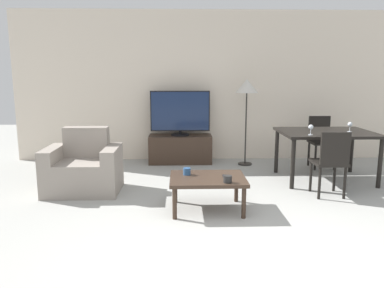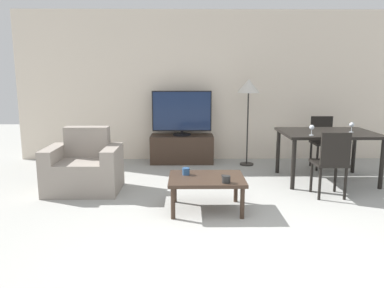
# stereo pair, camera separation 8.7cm
# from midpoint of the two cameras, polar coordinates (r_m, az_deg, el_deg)

# --- Properties ---
(ground_plane) EXTENTS (18.00, 18.00, 0.00)m
(ground_plane) POSITION_cam_midpoint_polar(r_m,az_deg,el_deg) (3.39, 8.16, -17.09)
(ground_plane) COLOR #9E9E99
(wall_back) EXTENTS (7.20, 0.06, 2.70)m
(wall_back) POSITION_cam_midpoint_polar(r_m,az_deg,el_deg) (6.94, 2.84, 8.74)
(wall_back) COLOR beige
(wall_back) RESTS_ON ground_plane
(armchair) EXTENTS (0.97, 0.72, 0.85)m
(armchair) POSITION_cam_midpoint_polar(r_m,az_deg,el_deg) (5.28, -16.63, -3.70)
(armchair) COLOR gray
(armchair) RESTS_ON ground_plane
(tv_stand) EXTENTS (1.12, 0.48, 0.50)m
(tv_stand) POSITION_cam_midpoint_polar(r_m,az_deg,el_deg) (6.74, -2.16, -0.75)
(tv_stand) COLOR #38281E
(tv_stand) RESTS_ON ground_plane
(tv) EXTENTS (1.05, 0.32, 0.79)m
(tv) POSITION_cam_midpoint_polar(r_m,az_deg,el_deg) (6.64, -2.20, 4.73)
(tv) COLOR black
(tv) RESTS_ON tv_stand
(coffee_table) EXTENTS (0.87, 0.67, 0.40)m
(coffee_table) POSITION_cam_midpoint_polar(r_m,az_deg,el_deg) (4.36, 1.82, -5.65)
(coffee_table) COLOR #38281E
(coffee_table) RESTS_ON ground_plane
(dining_table) EXTENTS (1.34, 1.00, 0.74)m
(dining_table) POSITION_cam_midpoint_polar(r_m,az_deg,el_deg) (5.88, 19.33, 1.09)
(dining_table) COLOR black
(dining_table) RESTS_ON ground_plane
(dining_chair_near) EXTENTS (0.40, 0.40, 0.87)m
(dining_chair_near) POSITION_cam_midpoint_polar(r_m,az_deg,el_deg) (5.09, 19.95, -2.29)
(dining_chair_near) COLOR black
(dining_chair_near) RESTS_ON ground_plane
(dining_chair_far) EXTENTS (0.40, 0.40, 0.87)m
(dining_chair_far) POSITION_cam_midpoint_polar(r_m,az_deg,el_deg) (6.73, 18.68, 0.79)
(dining_chair_far) COLOR black
(dining_chair_far) RESTS_ON ground_plane
(floor_lamp) EXTENTS (0.39, 0.39, 1.49)m
(floor_lamp) POSITION_cam_midpoint_polar(r_m,az_deg,el_deg) (6.50, 7.97, 8.19)
(floor_lamp) COLOR black
(floor_lamp) RESTS_ON ground_plane
(remote_primary) EXTENTS (0.04, 0.15, 0.02)m
(remote_primary) POSITION_cam_midpoint_polar(r_m,az_deg,el_deg) (4.33, 4.45, -5.01)
(remote_primary) COLOR black
(remote_primary) RESTS_ON coffee_table
(cup_white_near) EXTENTS (0.09, 0.09, 0.08)m
(cup_white_near) POSITION_cam_midpoint_polar(r_m,az_deg,el_deg) (4.43, -1.35, -4.20)
(cup_white_near) COLOR navy
(cup_white_near) RESTS_ON coffee_table
(cup_colored_far) EXTENTS (0.09, 0.09, 0.08)m
(cup_colored_far) POSITION_cam_midpoint_polar(r_m,az_deg,el_deg) (4.13, 4.85, -5.35)
(cup_colored_far) COLOR black
(cup_colored_far) RESTS_ON coffee_table
(wine_glass_left) EXTENTS (0.07, 0.07, 0.15)m
(wine_glass_left) POSITION_cam_midpoint_polar(r_m,az_deg,el_deg) (5.42, 17.22, 2.38)
(wine_glass_left) COLOR silver
(wine_glass_left) RESTS_ON dining_table
(wine_glass_center) EXTENTS (0.07, 0.07, 0.15)m
(wine_glass_center) POSITION_cam_midpoint_polar(r_m,az_deg,el_deg) (5.91, 22.55, 2.69)
(wine_glass_center) COLOR silver
(wine_glass_center) RESTS_ON dining_table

